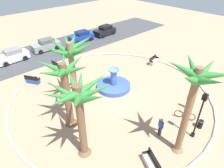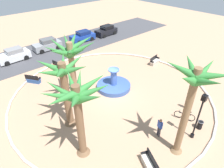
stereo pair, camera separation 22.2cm
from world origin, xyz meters
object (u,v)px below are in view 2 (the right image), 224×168
Objects in this scene: palm_tree_far_side at (77,102)px; person_cyclist_photo at (160,127)px; bench_east at (149,164)px; trash_bin at (200,125)px; parked_car_leftmost at (14,55)px; fountain at (114,85)px; palm_tree_mid_plaza at (64,82)px; parked_car_rightmost at (106,31)px; lamppost at (199,113)px; person_cyclist_helmet at (190,101)px; bench_north at (58,66)px; palm_tree_by_curb at (192,92)px; parked_car_second at (47,45)px; bench_southeast at (155,62)px; bicycle_red_frame at (184,116)px; palm_tree_near_fountain at (71,56)px; parked_car_third at (83,36)px; bench_west at (33,80)px.

person_cyclist_photo is at bearing -26.38° from palm_tree_far_side.
trash_bin is (5.75, -0.44, 0.04)m from bench_east.
parked_car_leftmost reaches higher than trash_bin.
trash_bin is (1.26, -8.84, 0.07)m from fountain.
parked_car_rightmost is at bearing 41.84° from palm_tree_mid_plaza.
lamppost is 2.42× the size of person_cyclist_helmet.
bench_east is at bearing -154.46° from person_cyclist_photo.
parked_car_rightmost is (12.35, 5.46, 0.43)m from bench_north.
trash_bin is at bearing -0.35° from palm_tree_by_curb.
parked_car_second is 0.99× the size of parked_car_rightmost.
parked_car_leftmost and parked_car_second have the same top height.
bench_southeast is 0.41× the size of parked_car_leftmost.
person_cyclist_helmet reaches higher than trash_bin.
fountain reaches higher than person_cyclist_photo.
person_cyclist_helmet reaches higher than bicycle_red_frame.
palm_tree_by_curb is 5.39m from bench_east.
palm_tree_by_curb is 6.63m from palm_tree_far_side.
bench_east is (-0.48, -9.33, -4.27)m from palm_tree_near_fountain.
lamppost is 24.28m from parked_car_rightmost.
parked_car_third is at bearing 53.03° from palm_tree_near_fountain.
palm_tree_by_curb is at bearing -158.59° from person_cyclist_helmet.
person_cyclist_photo is at bearing -79.97° from parked_car_leftmost.
palm_tree_near_fountain is at bearing 101.88° from palm_tree_by_curb.
bench_north is at bearing -61.19° from parked_car_leftmost.
bench_east is 7.35m from person_cyclist_helmet.
bench_east is 22.68m from parked_car_second.
palm_tree_mid_plaza is at bearing 127.26° from person_cyclist_photo.
fountain is at bearing -73.63° from bench_north.
person_cyclist_helmet is at bearing -71.37° from bench_north.
bench_southeast is (9.53, 9.37, -4.74)m from palm_tree_by_curb.
bicycle_red_frame is (1.28, 1.46, -2.03)m from lamppost.
trash_bin is at bearing -4.35° from bench_east.
palm_tree_far_side reaches higher than parked_car_leftmost.
palm_tree_near_fountain is 10.78m from bicycle_red_frame.
fountain is 2.18× the size of bench_west.
parked_car_second is (-1.77, 22.76, 0.39)m from trash_bin.
bench_southeast is at bearing -35.83° from bench_north.
person_cyclist_helmet is at bearing -97.50° from parked_car_third.
palm_tree_far_side is 9.68m from bicycle_red_frame.
parked_car_rightmost is (8.84, 20.55, 0.40)m from bicycle_red_frame.
palm_tree_near_fountain is 3.66× the size of bench_east.
parked_car_rightmost is (12.08, 21.91, -4.30)m from palm_tree_by_curb.
palm_tree_by_curb is 23.80m from parked_car_third.
parked_car_third is at bearing 52.23° from palm_tree_mid_plaza.
trash_bin is (7.09, -15.42, 0.04)m from bench_west.
palm_tree_mid_plaza is (-6.13, -1.45, 3.71)m from fountain.
palm_tree_far_side reaches higher than parked_car_second.
parked_car_third reaches higher than bench_north.
palm_tree_by_curb is at bearing -108.28° from parked_car_third.
parked_car_rightmost is (7.42, 20.09, -0.18)m from person_cyclist_helmet.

